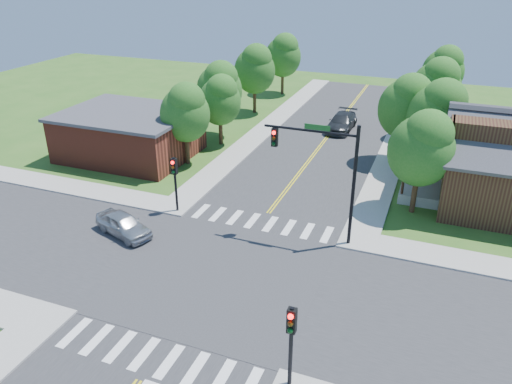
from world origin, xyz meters
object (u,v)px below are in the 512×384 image
at_px(signal_pole_nw, 175,175).
at_px(signal_pole_se, 291,333).
at_px(signal_mast_ne, 325,163).
at_px(car_dgrey, 342,123).
at_px(car_silver, 124,225).

bearing_deg(signal_pole_nw, signal_pole_se, -45.00).
distance_m(signal_mast_ne, signal_pole_nw, 9.76).
xyz_separation_m(signal_mast_ne, car_dgrey, (-3.17, 20.28, -4.08)).
bearing_deg(car_dgrey, signal_mast_ne, -79.98).
bearing_deg(signal_pole_nw, car_silver, -112.37).
relative_size(signal_mast_ne, signal_pole_se, 1.89).
relative_size(signal_pole_se, car_silver, 0.89).
relative_size(signal_mast_ne, car_dgrey, 1.34).
bearing_deg(signal_pole_se, car_dgrey, 98.77).
distance_m(signal_pole_se, car_silver, 14.90).
bearing_deg(car_dgrey, signal_pole_nw, -106.23).
xyz_separation_m(car_silver, car_dgrey, (7.86, 23.99, 0.09)).
distance_m(car_silver, car_dgrey, 25.24).
xyz_separation_m(signal_pole_se, car_silver, (-12.72, 7.51, -1.98)).
xyz_separation_m(signal_pole_nw, car_dgrey, (6.34, 20.29, -1.89)).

